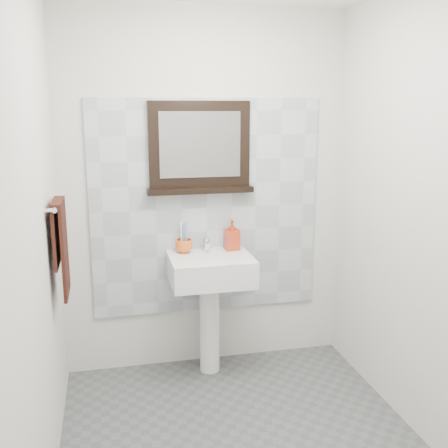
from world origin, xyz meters
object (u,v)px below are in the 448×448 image
at_px(pedestal_sink, 211,282).
at_px(framed_mirror, 200,150).
at_px(hand_towel, 61,241).
at_px(toothbrush_cup, 184,246).
at_px(soap_dispenser, 232,235).

xyz_separation_m(pedestal_sink, framed_mirror, (-0.03, 0.19, 0.88)).
bearing_deg(hand_towel, toothbrush_cup, 32.11).
relative_size(pedestal_sink, soap_dispenser, 4.48).
bearing_deg(soap_dispenser, hand_towel, -159.45).
relative_size(soap_dispenser, hand_towel, 0.39).
height_order(toothbrush_cup, framed_mirror, framed_mirror).
bearing_deg(framed_mirror, toothbrush_cup, -153.21).
distance_m(soap_dispenser, hand_towel, 1.21).
bearing_deg(hand_towel, pedestal_sink, 21.10).
bearing_deg(toothbrush_cup, hand_towel, -147.89).
bearing_deg(framed_mirror, hand_towel, -148.62).
bearing_deg(pedestal_sink, framed_mirror, 100.09).
relative_size(toothbrush_cup, hand_towel, 0.21).
height_order(pedestal_sink, toothbrush_cup, pedestal_sink).
bearing_deg(framed_mirror, soap_dispenser, -15.46).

